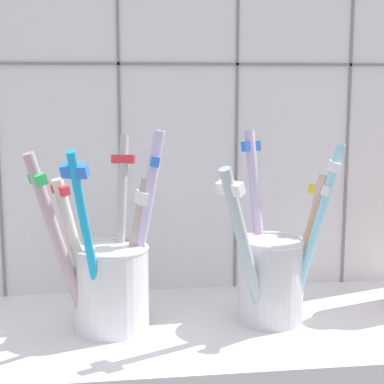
% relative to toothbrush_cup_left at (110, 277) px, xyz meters
% --- Properties ---
extents(counter_slab, '(0.64, 0.22, 0.02)m').
position_rel_toothbrush_cup_left_xyz_m(counter_slab, '(0.08, 0.00, -0.06)').
color(counter_slab, silver).
rests_on(counter_slab, ground).
extents(tile_wall_back, '(0.64, 0.02, 0.45)m').
position_rel_toothbrush_cup_left_xyz_m(tile_wall_back, '(0.08, 0.12, 0.15)').
color(tile_wall_back, white).
rests_on(tile_wall_back, ground).
extents(toothbrush_cup_left, '(0.13, 0.12, 0.19)m').
position_rel_toothbrush_cup_left_xyz_m(toothbrush_cup_left, '(0.00, 0.00, 0.00)').
color(toothbrush_cup_left, white).
rests_on(toothbrush_cup_left, counter_slab).
extents(toothbrush_cup_right, '(0.13, 0.12, 0.18)m').
position_rel_toothbrush_cup_left_xyz_m(toothbrush_cup_right, '(0.16, 0.00, 0.00)').
color(toothbrush_cup_right, silver).
rests_on(toothbrush_cup_right, counter_slab).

